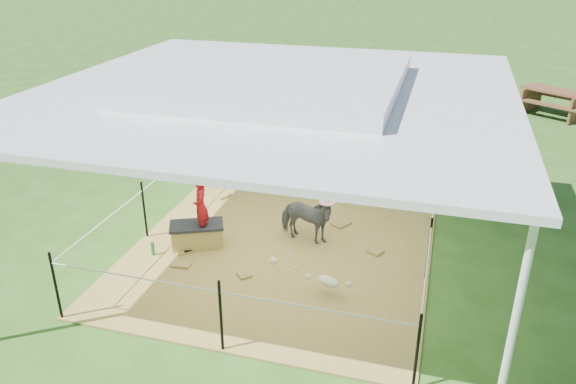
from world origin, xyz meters
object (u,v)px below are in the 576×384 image
(woman, at_px, (200,200))
(picnic_table_far, at_px, (555,103))
(picnic_table_near, at_px, (444,101))
(trash_barrel, at_px, (493,125))
(green_bottle, at_px, (153,249))
(foal, at_px, (328,280))
(pony, at_px, (306,219))
(straw_bale, at_px, (197,236))
(distant_person, at_px, (458,107))

(woman, bearing_deg, picnic_table_far, 121.58)
(picnic_table_far, bearing_deg, picnic_table_near, -133.83)
(picnic_table_far, bearing_deg, trash_barrel, -89.59)
(green_bottle, xyz_separation_m, foal, (2.84, -0.31, 0.14))
(pony, relative_size, foal, 1.04)
(straw_bale, distance_m, foal, 2.41)
(green_bottle, distance_m, picnic_table_far, 12.09)
(woman, height_order, trash_barrel, woman)
(woman, bearing_deg, picnic_table_near, 134.15)
(straw_bale, bearing_deg, picnic_table_near, 67.91)
(foal, bearing_deg, distant_person, 101.08)
(pony, height_order, picnic_table_far, pony)
(foal, xyz_separation_m, picnic_table_far, (4.17, 10.15, 0.08))
(trash_barrel, bearing_deg, picnic_table_near, 119.57)
(straw_bale, distance_m, distant_person, 8.50)
(picnic_table_far, height_order, distant_person, distant_person)
(picnic_table_far, xyz_separation_m, distant_person, (-2.58, -1.84, 0.18))
(pony, distance_m, trash_barrel, 6.69)
(green_bottle, relative_size, trash_barrel, 0.25)
(distant_person, bearing_deg, pony, 47.41)
(picnic_table_near, bearing_deg, foal, -98.24)
(woman, relative_size, green_bottle, 4.32)
(woman, bearing_deg, straw_bale, -114.33)
(picnic_table_near, xyz_separation_m, picnic_table_far, (2.95, 0.74, -0.01))
(foal, bearing_deg, woman, -177.14)
(straw_bale, height_order, trash_barrel, trash_barrel)
(straw_bale, xyz_separation_m, picnic_table_near, (3.51, 8.66, 0.17))
(straw_bale, bearing_deg, woman, 0.00)
(straw_bale, relative_size, picnic_table_near, 0.44)
(trash_barrel, relative_size, picnic_table_far, 0.50)
(pony, height_order, distant_person, distant_person)
(woman, relative_size, trash_barrel, 1.09)
(trash_barrel, xyz_separation_m, picnic_table_far, (1.75, 2.84, -0.07))
(foal, xyz_separation_m, picnic_table_near, (1.23, 9.41, 0.09))
(picnic_table_far, bearing_deg, woman, -92.02)
(trash_barrel, xyz_separation_m, picnic_table_near, (-1.19, 2.10, -0.06))
(woman, bearing_deg, green_bottle, -79.64)
(trash_barrel, bearing_deg, picnic_table_far, 58.33)
(pony, xyz_separation_m, trash_barrel, (3.09, 5.93, 0.00))
(foal, bearing_deg, picnic_table_far, 89.59)
(trash_barrel, bearing_deg, distant_person, 129.62)
(green_bottle, bearing_deg, foal, -6.16)
(woman, xyz_separation_m, distant_person, (3.78, 7.55, -0.31))
(pony, bearing_deg, trash_barrel, -17.60)
(green_bottle, distance_m, picnic_table_near, 9.98)
(woman, height_order, distant_person, woman)
(foal, bearing_deg, pony, 137.86)
(foal, height_order, picnic_table_near, picnic_table_near)
(green_bottle, xyz_separation_m, picnic_table_far, (7.01, 9.85, 0.22))
(pony, xyz_separation_m, picnic_table_near, (1.90, 8.04, -0.06))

